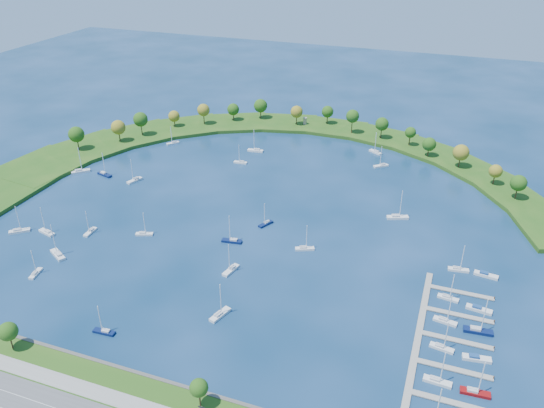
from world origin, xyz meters
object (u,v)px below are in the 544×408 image
(moored_boat_3, at_px, (58,254))
(moored_boat_12, at_px, (397,217))
(docked_boat_8, at_px, (448,297))
(moored_boat_1, at_px, (232,240))
(docked_boat_4, at_px, (442,347))
(dock_system, at_px, (440,351))
(moored_boat_2, at_px, (19,230))
(moored_boat_6, at_px, (35,273))
(docked_boat_3, at_px, (475,392))
(moored_boat_7, at_px, (47,232))
(docked_boat_2, at_px, (437,380))
(moored_boat_11, at_px, (135,180))
(docked_boat_5, at_px, (476,358))
(moored_boat_17, at_px, (80,171))
(docked_boat_11, at_px, (486,275))
(moored_boat_14, at_px, (220,314))
(harbor_tower, at_px, (305,121))
(moored_boat_16, at_px, (173,143))
(moored_boat_4, at_px, (376,151))
(moored_boat_5, at_px, (381,165))
(moored_boat_13, at_px, (144,233))
(moored_boat_10, at_px, (231,269))
(docked_boat_6, at_px, (445,320))
(moored_boat_15, at_px, (90,231))
(moored_boat_20, at_px, (256,150))
(docked_boat_7, at_px, (478,330))
(docked_boat_9, at_px, (479,309))
(docked_boat_10, at_px, (458,269))
(moored_boat_0, at_px, (104,174))

(moored_boat_3, bearing_deg, moored_boat_12, -118.16)
(moored_boat_12, distance_m, docked_boat_8, 57.59)
(moored_boat_1, bearing_deg, docked_boat_4, 150.60)
(dock_system, relative_size, moored_boat_12, 5.83)
(dock_system, xyz_separation_m, moored_boat_2, (-175.96, 11.87, 0.57))
(moored_boat_6, bearing_deg, docked_boat_3, -102.48)
(moored_boat_7, relative_size, docked_boat_2, 1.03)
(moored_boat_2, height_order, moored_boat_7, moored_boat_2)
(docked_boat_8, bearing_deg, moored_boat_11, 173.01)
(dock_system, relative_size, docked_boat_5, 9.27)
(moored_boat_2, relative_size, docked_boat_8, 1.16)
(moored_boat_17, xyz_separation_m, docked_boat_11, (202.06, -23.90, -0.32))
(moored_boat_14, bearing_deg, moored_boat_3, 98.92)
(harbor_tower, distance_m, moored_boat_3, 180.71)
(docked_boat_5, relative_size, docked_boat_11, 0.99)
(moored_boat_12, bearing_deg, moored_boat_16, 141.44)
(moored_boat_17, bearing_deg, moored_boat_7, -109.73)
(dock_system, bearing_deg, moored_boat_14, -173.42)
(dock_system, bearing_deg, moored_boat_4, 107.85)
(dock_system, height_order, docked_boat_8, docked_boat_8)
(moored_boat_5, distance_m, moored_boat_13, 132.88)
(moored_boat_10, height_order, moored_boat_14, moored_boat_14)
(moored_boat_6, distance_m, docked_boat_6, 150.08)
(moored_boat_15, xyz_separation_m, moored_boat_20, (33.65, 107.00, 0.07))
(docked_boat_5, distance_m, docked_boat_7, 13.10)
(moored_boat_7, distance_m, docked_boat_11, 179.49)
(moored_boat_2, bearing_deg, moored_boat_3, -57.48)
(harbor_tower, bearing_deg, moored_boat_11, -119.14)
(moored_boat_5, height_order, moored_boat_6, moored_boat_5)
(harbor_tower, height_order, docked_boat_5, harbor_tower)
(moored_boat_1, relative_size, moored_boat_14, 0.97)
(dock_system, distance_m, docked_boat_4, 1.43)
(moored_boat_6, bearing_deg, harbor_tower, -25.98)
(dock_system, height_order, docked_boat_3, docked_boat_3)
(moored_boat_10, xyz_separation_m, moored_boat_16, (-84.29, 105.91, -0.04))
(moored_boat_10, xyz_separation_m, docked_boat_8, (79.28, 11.01, -0.04))
(moored_boat_15, xyz_separation_m, moored_boat_17, (-42.54, 49.04, 0.10))
(docked_boat_9, bearing_deg, moored_boat_16, 158.20)
(moored_boat_17, height_order, docked_boat_10, moored_boat_17)
(moored_boat_20, distance_m, docked_boat_2, 182.02)
(docked_boat_10, bearing_deg, moored_boat_3, -171.18)
(moored_boat_16, distance_m, moored_boat_17, 58.11)
(moored_boat_1, bearing_deg, moored_boat_20, -81.98)
(moored_boat_4, distance_m, moored_boat_10, 136.98)
(moored_boat_15, bearing_deg, moored_boat_6, -3.77)
(moored_boat_10, relative_size, docked_boat_7, 0.90)
(docked_boat_2, bearing_deg, docked_boat_6, 93.86)
(docked_boat_5, bearing_deg, docked_boat_6, 118.20)
(moored_boat_5, bearing_deg, moored_boat_17, -15.21)
(moored_boat_0, height_order, moored_boat_3, moored_boat_3)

